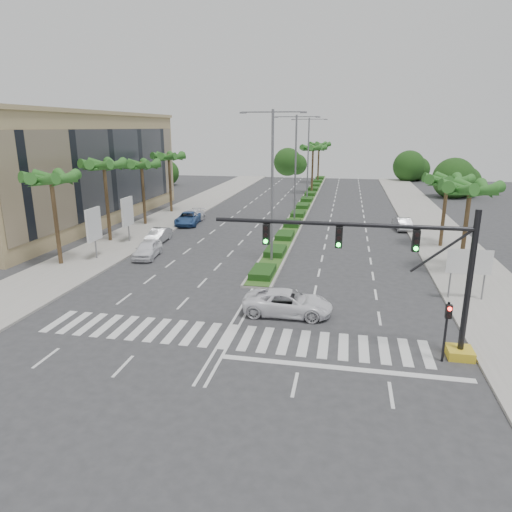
# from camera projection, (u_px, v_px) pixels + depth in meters

# --- Properties ---
(ground) EXTENTS (160.00, 160.00, 0.00)m
(ground) POSITION_uv_depth(u_px,v_px,m) (228.00, 336.00, 24.15)
(ground) COLOR #333335
(ground) RESTS_ON ground
(footpath_right) EXTENTS (6.00, 120.00, 0.15)m
(footpath_right) POSITION_uv_depth(u_px,v_px,m) (453.00, 252.00, 40.14)
(footpath_right) COLOR gray
(footpath_right) RESTS_ON ground
(footpath_left) EXTENTS (6.00, 120.00, 0.15)m
(footpath_left) POSITION_uv_depth(u_px,v_px,m) (132.00, 237.00, 45.86)
(footpath_left) COLOR gray
(footpath_left) RESTS_ON ground
(median) EXTENTS (2.20, 75.00, 0.20)m
(median) POSITION_uv_depth(u_px,v_px,m) (306.00, 203.00, 66.59)
(median) COLOR gray
(median) RESTS_ON ground
(median_grass) EXTENTS (1.80, 75.00, 0.04)m
(median_grass) POSITION_uv_depth(u_px,v_px,m) (306.00, 202.00, 66.56)
(median_grass) COLOR #2C521C
(median_grass) RESTS_ON median
(building) EXTENTS (12.00, 36.00, 12.00)m
(building) POSITION_uv_depth(u_px,v_px,m) (64.00, 170.00, 51.94)
(building) COLOR tan
(building) RESTS_ON ground
(signal_gantry) EXTENTS (12.60, 1.20, 7.20)m
(signal_gantry) POSITION_uv_depth(u_px,v_px,m) (418.00, 286.00, 21.46)
(signal_gantry) COLOR gold
(signal_gantry) RESTS_ON ground
(pedestrian_signal) EXTENTS (0.28, 0.36, 3.00)m
(pedestrian_signal) POSITION_uv_depth(u_px,v_px,m) (447.00, 322.00, 20.96)
(pedestrian_signal) COLOR black
(pedestrian_signal) RESTS_ON ground
(direction_sign) EXTENTS (2.70, 0.11, 3.40)m
(direction_sign) POSITION_uv_depth(u_px,v_px,m) (469.00, 264.00, 28.48)
(direction_sign) COLOR slate
(direction_sign) RESTS_ON ground
(billboard_near) EXTENTS (0.18, 2.10, 4.35)m
(billboard_near) POSITION_uv_depth(u_px,v_px,m) (94.00, 225.00, 37.40)
(billboard_near) COLOR slate
(billboard_near) RESTS_ON ground
(billboard_far) EXTENTS (0.18, 2.10, 4.35)m
(billboard_far) POSITION_uv_depth(u_px,v_px,m) (127.00, 212.00, 43.06)
(billboard_far) COLOR slate
(billboard_far) RESTS_ON ground
(palm_left_near) EXTENTS (4.57, 4.68, 7.55)m
(palm_left_near) POSITION_uv_depth(u_px,v_px,m) (51.00, 181.00, 34.87)
(palm_left_near) COLOR brown
(palm_left_near) RESTS_ON ground
(palm_left_mid) EXTENTS (4.57, 4.68, 7.95)m
(palm_left_mid) POSITION_uv_depth(u_px,v_px,m) (104.00, 168.00, 42.32)
(palm_left_mid) COLOR brown
(palm_left_mid) RESTS_ON ground
(palm_left_far) EXTENTS (4.57, 4.68, 7.35)m
(palm_left_far) POSITION_uv_depth(u_px,v_px,m) (142.00, 167.00, 50.02)
(palm_left_far) COLOR brown
(palm_left_far) RESTS_ON ground
(palm_left_end) EXTENTS (4.57, 4.68, 7.75)m
(palm_left_end) POSITION_uv_depth(u_px,v_px,m) (169.00, 159.00, 57.47)
(palm_left_end) COLOR brown
(palm_left_end) RESTS_ON ground
(palm_right_near) EXTENTS (4.57, 4.68, 7.05)m
(palm_right_near) POSITION_uv_depth(u_px,v_px,m) (470.00, 192.00, 32.95)
(palm_right_near) COLOR brown
(palm_right_near) RESTS_ON ground
(palm_right_far) EXTENTS (4.57, 4.68, 6.75)m
(palm_right_far) POSITION_uv_depth(u_px,v_px,m) (447.00, 183.00, 40.58)
(palm_right_far) COLOR brown
(palm_right_far) RESTS_ON ground
(palm_median_a) EXTENTS (4.57, 4.68, 8.05)m
(palm_median_a) POSITION_uv_depth(u_px,v_px,m) (313.00, 150.00, 74.10)
(palm_median_a) COLOR brown
(palm_median_a) RESTS_ON ground
(palm_median_b) EXTENTS (4.57, 4.68, 8.05)m
(palm_median_b) POSITION_uv_depth(u_px,v_px,m) (319.00, 146.00, 88.26)
(palm_median_b) COLOR brown
(palm_median_b) RESTS_ON ground
(streetlight_near) EXTENTS (5.10, 0.25, 12.00)m
(streetlight_near) POSITION_uv_depth(u_px,v_px,m) (272.00, 179.00, 35.51)
(streetlight_near) COLOR slate
(streetlight_near) RESTS_ON ground
(streetlight_mid) EXTENTS (5.10, 0.25, 12.00)m
(streetlight_mid) POSITION_uv_depth(u_px,v_px,m) (296.00, 164.00, 50.61)
(streetlight_mid) COLOR slate
(streetlight_mid) RESTS_ON ground
(streetlight_far) EXTENTS (5.10, 0.25, 12.00)m
(streetlight_far) POSITION_uv_depth(u_px,v_px,m) (308.00, 155.00, 65.71)
(streetlight_far) COLOR slate
(streetlight_far) RESTS_ON ground
(car_parked_a) EXTENTS (2.25, 4.43, 1.45)m
(car_parked_a) POSITION_uv_depth(u_px,v_px,m) (148.00, 249.00, 38.66)
(car_parked_a) COLOR white
(car_parked_a) RESTS_ON ground
(car_parked_b) EXTENTS (1.50, 4.05, 1.32)m
(car_parked_b) POSITION_uv_depth(u_px,v_px,m) (159.00, 235.00, 43.83)
(car_parked_b) COLOR #BBBBC0
(car_parked_b) RESTS_ON ground
(car_parked_c) EXTENTS (3.01, 5.38, 1.42)m
(car_parked_c) POSITION_uv_depth(u_px,v_px,m) (188.00, 218.00, 51.77)
(car_parked_c) COLOR #315796
(car_parked_c) RESTS_ON ground
(car_parked_d) EXTENTS (2.42, 4.97, 1.39)m
(car_parked_d) POSITION_uv_depth(u_px,v_px,m) (191.00, 217.00, 52.91)
(car_parked_d) COLOR white
(car_parked_d) RESTS_ON ground
(car_crossing) EXTENTS (5.26, 2.46, 1.46)m
(car_crossing) POSITION_uv_depth(u_px,v_px,m) (288.00, 303.00, 26.83)
(car_crossing) COLOR white
(car_crossing) RESTS_ON ground
(car_right) EXTENTS (1.93, 4.31, 1.37)m
(car_right) POSITION_uv_depth(u_px,v_px,m) (402.00, 223.00, 49.25)
(car_right) COLOR #B1B0B5
(car_right) RESTS_ON ground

